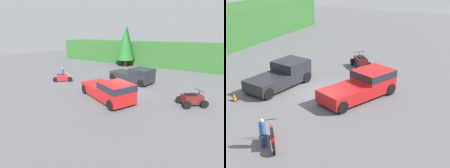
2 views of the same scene
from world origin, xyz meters
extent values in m
plane|color=#5B5B60|center=(0.00, 0.00, 0.00)|extent=(80.00, 80.00, 0.00)
cube|color=#2D6028|center=(0.00, 16.00, 2.02)|extent=(44.00, 6.00, 4.03)
cylinder|color=brown|center=(-7.60, 12.42, 0.41)|extent=(0.28, 0.28, 0.83)
cone|color=#236628|center=(-7.60, 12.42, 2.71)|extent=(2.02, 2.02, 3.76)
cylinder|color=brown|center=(-6.40, 12.37, 0.60)|extent=(0.40, 0.40, 1.21)
cone|color=#144719|center=(-6.40, 12.37, 3.96)|extent=(2.95, 2.95, 5.50)
cylinder|color=brown|center=(-6.13, 11.37, 0.58)|extent=(0.39, 0.39, 1.16)
cone|color=#236628|center=(-6.13, 11.37, 3.79)|extent=(2.83, 2.83, 5.27)
cube|color=red|center=(1.33, -3.65, 0.99)|extent=(3.19, 3.02, 1.53)
cube|color=#1E232D|center=(1.33, -3.65, 1.49)|extent=(3.22, 3.05, 0.49)
cube|color=red|center=(-1.22, -2.51, 0.65)|extent=(3.70, 3.25, 0.84)
cylinder|color=black|center=(2.40, -3.02, 0.41)|extent=(0.87, 0.59, 0.83)
cylinder|color=black|center=(1.58, -4.86, 0.41)|extent=(0.87, 0.59, 0.83)
cylinder|color=black|center=(-1.73, -1.18, 0.41)|extent=(0.87, 0.59, 0.83)
cylinder|color=black|center=(-2.55, -3.02, 0.41)|extent=(0.87, 0.59, 0.83)
cube|color=#232328|center=(0.65, 2.87, 0.99)|extent=(2.61, 2.54, 1.53)
cube|color=#1E232D|center=(0.65, 2.87, 1.49)|extent=(2.64, 2.56, 0.49)
cube|color=#232328|center=(-1.85, 3.30, 0.65)|extent=(3.11, 2.62, 0.84)
cylinder|color=black|center=(1.41, 3.77, 0.41)|extent=(0.86, 0.42, 0.83)
cylinder|color=black|center=(1.07, 1.78, 0.41)|extent=(0.86, 0.42, 0.83)
cylinder|color=black|center=(-2.52, 4.44, 0.41)|extent=(0.86, 0.42, 0.83)
cylinder|color=black|center=(-2.86, 2.45, 0.41)|extent=(0.86, 0.42, 0.83)
cylinder|color=black|center=(-6.84, -0.83, 0.30)|extent=(0.52, 0.47, 0.60)
cylinder|color=black|center=(-8.05, -1.89, 0.30)|extent=(0.52, 0.47, 0.60)
cube|color=red|center=(-7.45, -1.36, 0.53)|extent=(1.00, 0.90, 0.70)
cylinder|color=#B7B7BC|center=(-6.88, -0.86, 0.72)|extent=(0.26, 0.24, 0.81)
cylinder|color=black|center=(-6.88, -0.86, 1.14)|extent=(0.42, 0.48, 0.04)
cube|color=black|center=(-7.60, -1.49, 0.92)|extent=(0.75, 0.68, 0.06)
cylinder|color=black|center=(6.62, 0.24, 0.30)|extent=(0.60, 0.56, 0.60)
cylinder|color=black|center=(7.36, -0.62, 0.30)|extent=(0.60, 0.56, 0.60)
cylinder|color=black|center=(5.55, -0.68, 0.30)|extent=(0.60, 0.56, 0.60)
cylinder|color=black|center=(6.28, -1.54, 0.30)|extent=(0.60, 0.56, 0.60)
cube|color=#5B1919|center=(6.45, -0.65, 0.56)|extent=(1.70, 1.63, 0.66)
cylinder|color=black|center=(6.87, -0.29, 1.07)|extent=(0.07, 0.07, 0.35)
cylinder|color=black|center=(6.87, -0.29, 1.24)|extent=(0.71, 0.83, 0.04)
cube|color=black|center=(6.33, -0.75, 0.93)|extent=(0.98, 0.94, 0.08)
cylinder|color=navy|center=(-7.82, -0.97, 0.40)|extent=(0.23, 0.23, 0.80)
cylinder|color=navy|center=(-7.67, -1.07, 0.40)|extent=(0.23, 0.23, 0.80)
cylinder|color=#2D5199|center=(-7.74, -1.02, 1.10)|extent=(0.46, 0.46, 0.60)
sphere|color=tan|center=(-7.74, -1.02, 1.51)|extent=(0.30, 0.30, 0.22)
cube|color=black|center=(-4.03, 4.42, 0.01)|extent=(0.42, 0.42, 0.03)
cone|color=orange|center=(-4.03, 4.42, 0.28)|extent=(0.32, 0.32, 0.55)
camera|label=1|loc=(8.12, -14.83, 5.53)|focal=28.00mm
camera|label=2|loc=(-18.43, -10.40, 8.94)|focal=50.00mm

